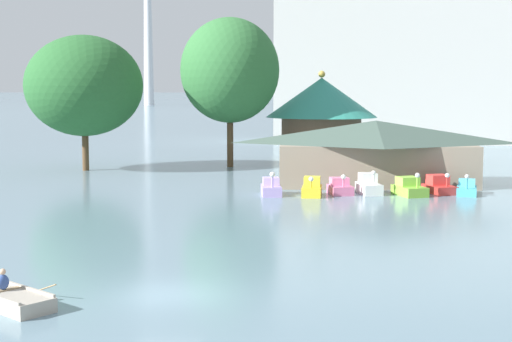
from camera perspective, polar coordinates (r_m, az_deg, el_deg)
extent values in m
plane|color=slate|center=(29.55, -6.47, -8.96)|extent=(2000.00, 2000.00, 0.00)
cube|color=#ADA393|center=(29.13, -17.62, -8.91)|extent=(3.91, 3.53, 0.52)
cube|color=#ADA393|center=(29.40, -16.51, -8.12)|extent=(2.92, 2.36, 0.10)
cube|color=#997F5B|center=(29.30, -17.94, -8.27)|extent=(0.95, 1.11, 0.04)
ellipsoid|color=#334C8C|center=(29.24, -17.96, -7.72)|extent=(0.52, 0.54, 0.54)
sphere|color=tan|center=(29.15, -17.98, -6.99)|extent=(0.22, 0.22, 0.22)
cylinder|color=tan|center=(29.97, -15.23, -8.28)|extent=(1.28, 1.04, 0.63)
cube|color=#B299D8|center=(55.59, 1.12, -1.42)|extent=(1.59, 2.75, 0.68)
cube|color=#C8ADF0|center=(55.84, 1.09, -0.75)|extent=(1.25, 1.29, 0.55)
cylinder|color=#B299D8|center=(54.46, 1.20, -0.84)|extent=(0.14, 0.14, 0.73)
sphere|color=white|center=(54.39, 1.20, -0.26)|extent=(0.38, 0.38, 0.38)
cube|color=yellow|center=(55.21, 4.09, -1.48)|extent=(1.52, 2.57, 0.70)
cube|color=yellow|center=(55.43, 4.11, -0.74)|extent=(1.22, 1.20, 0.66)
cylinder|color=yellow|center=(54.16, 4.04, -1.01)|extent=(0.14, 0.14, 0.46)
sphere|color=white|center=(54.11, 4.04, -0.59)|extent=(0.35, 0.35, 0.35)
cube|color=pink|center=(56.38, 6.16, -1.37)|extent=(1.89, 2.44, 0.63)
cube|color=pink|center=(56.57, 6.09, -0.74)|extent=(1.44, 1.21, 0.55)
cylinder|color=pink|center=(55.46, 6.39, -0.89)|extent=(0.14, 0.14, 0.54)
sphere|color=white|center=(55.41, 6.39, -0.43)|extent=(0.35, 0.35, 0.35)
cube|color=white|center=(56.85, 8.24, -1.27)|extent=(1.82, 2.90, 0.77)
cube|color=white|center=(57.08, 8.15, -0.49)|extent=(1.35, 1.41, 0.71)
cylinder|color=white|center=(55.73, 8.56, -0.66)|extent=(0.14, 0.14, 0.71)
sphere|color=white|center=(55.67, 8.57, -0.13)|extent=(0.33, 0.33, 0.33)
cube|color=#8CCC3F|center=(56.42, 11.14, -1.43)|extent=(2.42, 3.11, 0.67)
cube|color=#A0E24F|center=(56.64, 10.99, -0.73)|extent=(1.70, 1.61, 0.64)
cylinder|color=#8CCC3F|center=(55.37, 11.68, -0.86)|extent=(0.14, 0.14, 0.72)
sphere|color=white|center=(55.31, 11.69, -0.31)|extent=(0.35, 0.35, 0.35)
cube|color=red|center=(58.08, 13.24, -1.30)|extent=(2.30, 3.05, 0.59)
cube|color=#E8423C|center=(58.30, 13.11, -0.61)|extent=(1.65, 1.56, 0.73)
cylinder|color=red|center=(57.05, 13.76, -0.81)|extent=(0.14, 0.14, 0.66)
sphere|color=white|center=(57.00, 13.77, -0.32)|extent=(0.34, 0.34, 0.34)
cube|color=#4CB7CC|center=(57.87, 15.10, -1.40)|extent=(1.97, 3.10, 0.55)
cube|color=#5DCDE2|center=(58.16, 15.12, -0.83)|extent=(1.42, 1.52, 0.51)
cylinder|color=#4CB7CC|center=(56.66, 15.11, -0.90)|extent=(0.14, 0.14, 0.72)
sphere|color=white|center=(56.60, 15.12, -0.39)|extent=(0.30, 0.30, 0.30)
cube|color=gray|center=(62.42, 8.69, 0.52)|extent=(15.05, 7.31, 3.24)
pyramid|color=#42564C|center=(62.22, 8.73, 2.83)|extent=(16.26, 8.40, 1.80)
cylinder|color=brown|center=(79.35, 4.78, 2.27)|extent=(8.04, 8.04, 4.61)
cone|color=teal|center=(79.17, 4.80, 5.37)|extent=(11.21, 11.21, 3.96)
sphere|color=#B7993D|center=(79.17, 4.82, 7.05)|extent=(0.70, 0.70, 0.70)
cylinder|color=brown|center=(73.49, -12.32, 1.27)|extent=(0.60, 0.60, 3.17)
ellipsoid|color=#28602D|center=(73.24, -12.43, 6.09)|extent=(10.70, 10.70, 9.18)
cylinder|color=brown|center=(75.06, -1.90, 1.92)|extent=(0.61, 0.61, 4.23)
ellipsoid|color=#337038|center=(74.87, -1.92, 7.35)|extent=(9.42, 9.42, 9.98)
cube|color=silver|center=(110.86, 10.20, 7.73)|extent=(33.79, 13.76, 21.76)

